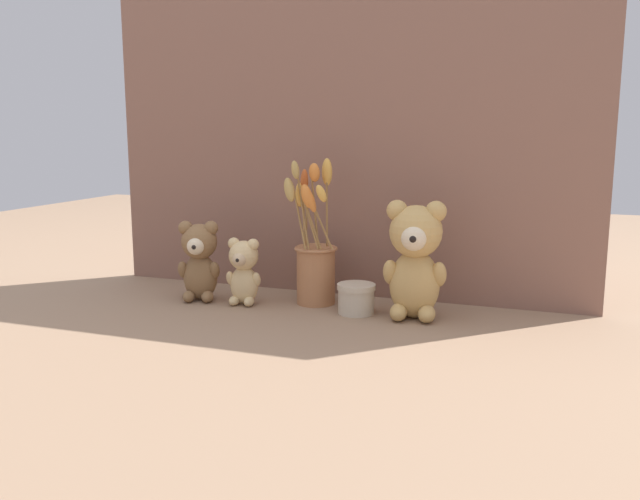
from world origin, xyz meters
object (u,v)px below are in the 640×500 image
Objects in this scene: decorative_tin_tall at (356,298)px; teddy_bear_small at (243,270)px; teddy_bear_medium at (199,259)px; teddy_bear_large at (415,257)px; flower_vase at (315,260)px.

teddy_bear_small is at bearing -177.17° from decorative_tin_tall.
teddy_bear_medium is 2.24× the size of decorative_tin_tall.
teddy_bear_large is at bearing 2.99° from teddy_bear_small.
teddy_bear_small is 0.16m from flower_vase.
teddy_bear_small is (0.11, 0.00, -0.02)m from teddy_bear_medium.
teddy_bear_large is 1.34× the size of teddy_bear_medium.
flower_vase reaches higher than decorative_tin_tall.
flower_vase is 3.98× the size of decorative_tin_tall.
flower_vase is at bearing 12.85° from teddy_bear_medium.
decorative_tin_tall is (0.37, 0.02, -0.06)m from teddy_bear_medium.
teddy_bear_large is at bearing 2.59° from teddy_bear_medium.
flower_vase reaches higher than teddy_bear_large.
teddy_bear_small is (-0.38, -0.02, -0.05)m from teddy_bear_large.
teddy_bear_small is at bearing -159.05° from flower_vase.
teddy_bear_large is 0.49m from teddy_bear_medium.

